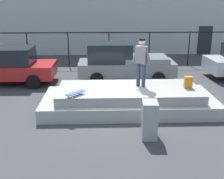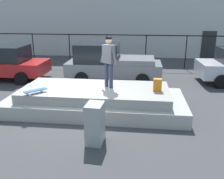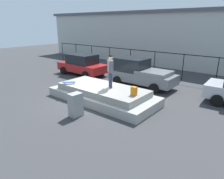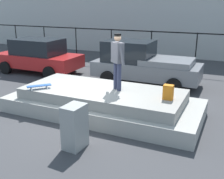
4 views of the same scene
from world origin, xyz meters
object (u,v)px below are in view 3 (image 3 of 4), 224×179
Objects in this scene: backpack at (134,91)px; utility_box at (76,105)px; car_grey_pickup_mid at (140,73)px; skateboard at (69,82)px; car_red_sedan_near at (82,64)px; skateboarder at (110,69)px.

utility_box is (-1.76, -2.25, -0.47)m from backpack.
car_grey_pickup_mid reaches higher than utility_box.
car_red_sedan_near is at bearing 129.10° from skateboard.
car_red_sedan_near is at bearing 149.94° from skateboarder.
skateboard is at bearing 150.18° from utility_box.
car_red_sedan_near is 3.91× the size of utility_box.
utility_box is (2.27, -1.51, -0.35)m from skateboard.
car_grey_pickup_mid reaches higher than skateboard.
car_grey_pickup_mid is at bearing 97.06° from utility_box.
backpack is 0.38× the size of utility_box.
utility_box is at bearing -86.77° from car_grey_pickup_mid.
skateboarder is at bearing 23.09° from skateboard.
car_grey_pickup_mid is at bearing 96.27° from skateboarder.
utility_box is at bearing -91.27° from skateboarder.
car_red_sedan_near reaches higher than utility_box.
backpack is 0.09× the size of car_grey_pickup_mid.
backpack is 2.90m from utility_box.
skateboarder is 1.58× the size of utility_box.
skateboarder is 2.69m from skateboard.
car_red_sedan_near is (-7.61, 3.67, -0.15)m from backpack.
utility_box is at bearing -45.33° from car_red_sedan_near.
skateboard is 5.69m from car_red_sedan_near.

